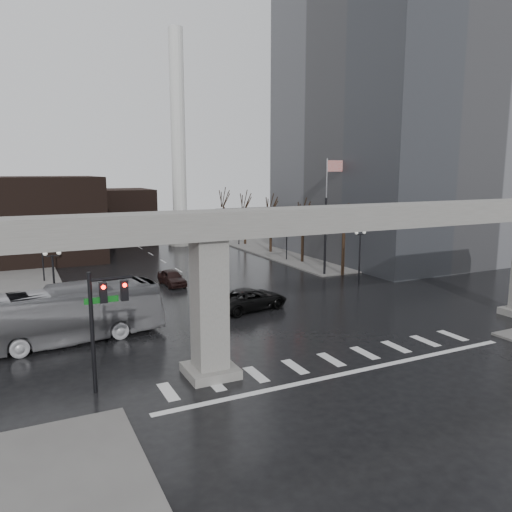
# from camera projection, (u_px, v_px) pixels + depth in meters

# --- Properties ---
(ground) EXTENTS (160.00, 160.00, 0.00)m
(ground) POSITION_uv_depth(u_px,v_px,m) (321.00, 354.00, 29.47)
(ground) COLOR black
(ground) RESTS_ON ground
(sidewalk_ne) EXTENTS (28.00, 36.00, 0.15)m
(sidewalk_ne) POSITION_uv_depth(u_px,v_px,m) (334.00, 245.00, 72.60)
(sidewalk_ne) COLOR slate
(sidewalk_ne) RESTS_ON ground
(elevated_guideway) EXTENTS (48.00, 2.60, 8.70)m
(elevated_guideway) POSITION_uv_depth(u_px,v_px,m) (342.00, 237.00, 28.86)
(elevated_guideway) COLOR gray
(elevated_guideway) RESTS_ON ground
(office_tower) EXTENTS (22.00, 26.00, 42.00)m
(office_tower) POSITION_uv_depth(u_px,v_px,m) (399.00, 85.00, 61.08)
(office_tower) COLOR slate
(office_tower) RESTS_ON ground
(building_far_left) EXTENTS (16.00, 14.00, 10.00)m
(building_far_left) POSITION_uv_depth(u_px,v_px,m) (29.00, 219.00, 59.73)
(building_far_left) COLOR black
(building_far_left) RESTS_ON ground
(building_far_mid) EXTENTS (10.00, 10.00, 8.00)m
(building_far_mid) POSITION_uv_depth(u_px,v_px,m) (116.00, 216.00, 73.96)
(building_far_mid) COLOR black
(building_far_mid) RESTS_ON ground
(smokestack) EXTENTS (3.60, 3.60, 30.00)m
(smokestack) POSITION_uv_depth(u_px,v_px,m) (178.00, 152.00, 70.53)
(smokestack) COLOR silver
(smokestack) RESTS_ON ground
(signal_mast_arm) EXTENTS (12.12, 0.43, 8.00)m
(signal_mast_arm) POSITION_uv_depth(u_px,v_px,m) (293.00, 221.00, 49.03)
(signal_mast_arm) COLOR black
(signal_mast_arm) RESTS_ON ground
(signal_left_pole) EXTENTS (2.30, 0.30, 6.00)m
(signal_left_pole) POSITION_uv_depth(u_px,v_px,m) (103.00, 311.00, 23.92)
(signal_left_pole) COLOR black
(signal_left_pole) RESTS_ON ground
(flagpole_assembly) EXTENTS (2.06, 0.12, 12.00)m
(flagpole_assembly) POSITION_uv_depth(u_px,v_px,m) (329.00, 200.00, 54.31)
(flagpole_assembly) COLOR silver
(flagpole_assembly) RESTS_ON ground
(lamp_right_0) EXTENTS (1.22, 0.32, 5.11)m
(lamp_right_0) POSITION_uv_depth(u_px,v_px,m) (360.00, 248.00, 47.13)
(lamp_right_0) COLOR black
(lamp_right_0) RESTS_ON ground
(lamp_right_1) EXTENTS (1.22, 0.32, 5.11)m
(lamp_right_1) POSITION_uv_depth(u_px,v_px,m) (287.00, 232.00, 59.52)
(lamp_right_1) COLOR black
(lamp_right_1) RESTS_ON ground
(lamp_right_2) EXTENTS (1.22, 0.32, 5.11)m
(lamp_right_2) POSITION_uv_depth(u_px,v_px,m) (239.00, 221.00, 71.92)
(lamp_right_2) COLOR black
(lamp_right_2) RESTS_ON ground
(lamp_left_0) EXTENTS (1.22, 0.32, 5.11)m
(lamp_left_0) POSITION_uv_depth(u_px,v_px,m) (53.00, 274.00, 35.42)
(lamp_left_0) COLOR black
(lamp_left_0) RESTS_ON ground
(lamp_left_1) EXTENTS (1.22, 0.32, 5.11)m
(lamp_left_1) POSITION_uv_depth(u_px,v_px,m) (42.00, 247.00, 47.81)
(lamp_left_1) COLOR black
(lamp_left_1) RESTS_ON ground
(lamp_left_2) EXTENTS (1.22, 0.32, 5.11)m
(lamp_left_2) POSITION_uv_depth(u_px,v_px,m) (35.00, 231.00, 60.21)
(lamp_left_2) COLOR black
(lamp_left_2) RESTS_ON ground
(tree_right_0) EXTENTS (1.09, 1.58, 7.50)m
(tree_right_0) POSITION_uv_depth(u_px,v_px,m) (343.00, 249.00, 51.25)
(tree_right_0) COLOR black
(tree_right_0) RESTS_ON ground
(tree_right_1) EXTENTS (1.09, 1.61, 7.67)m
(tree_right_1) POSITION_uv_depth(u_px,v_px,m) (303.00, 239.00, 58.32)
(tree_right_1) COLOR black
(tree_right_1) RESTS_ON ground
(tree_right_2) EXTENTS (1.10, 1.63, 7.85)m
(tree_right_2) POSITION_uv_depth(u_px,v_px,m) (271.00, 231.00, 65.39)
(tree_right_2) COLOR black
(tree_right_2) RESTS_ON ground
(tree_right_3) EXTENTS (1.11, 1.66, 8.02)m
(tree_right_3) POSITION_uv_depth(u_px,v_px,m) (245.00, 224.00, 72.46)
(tree_right_3) COLOR black
(tree_right_3) RESTS_ON ground
(tree_right_4) EXTENTS (1.12, 1.69, 8.19)m
(tree_right_4) POSITION_uv_depth(u_px,v_px,m) (224.00, 219.00, 79.53)
(tree_right_4) COLOR black
(tree_right_4) RESTS_ON ground
(pickup_truck) EXTENTS (6.52, 3.91, 1.69)m
(pickup_truck) POSITION_uv_depth(u_px,v_px,m) (250.00, 299.00, 38.78)
(pickup_truck) COLOR black
(pickup_truck) RESTS_ON ground
(city_bus) EXTENTS (13.18, 4.53, 3.60)m
(city_bus) POSITION_uv_depth(u_px,v_px,m) (59.00, 316.00, 30.99)
(city_bus) COLOR #959498
(city_bus) RESTS_ON ground
(far_car) EXTENTS (1.99, 4.42, 1.48)m
(far_car) POSITION_uv_depth(u_px,v_px,m) (172.00, 278.00, 47.01)
(far_car) COLOR black
(far_car) RESTS_ON ground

